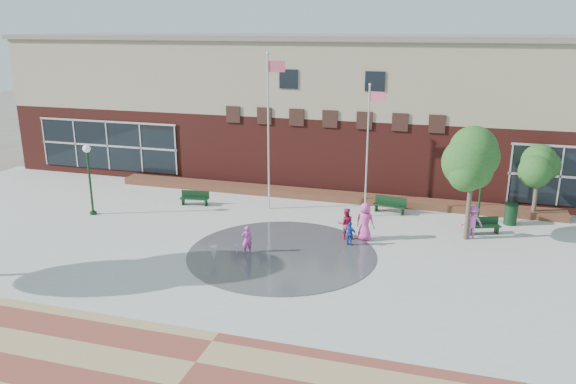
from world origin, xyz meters
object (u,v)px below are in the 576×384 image
(flagpole_right, at_px, (368,144))
(flagpole_left, at_px, (269,124))
(trash_can, at_px, (511,214))
(child_splash, at_px, (247,240))
(bench_left, at_px, (195,201))

(flagpole_right, bearing_deg, flagpole_left, -168.41)
(trash_can, height_order, child_splash, child_splash)
(flagpole_right, distance_m, child_splash, 8.43)
(flagpole_right, relative_size, bench_left, 4.22)
(bench_left, bearing_deg, trash_can, -1.79)
(bench_left, distance_m, trash_can, 16.93)
(flagpole_left, bearing_deg, flagpole_right, -3.30)
(flagpole_right, bearing_deg, bench_left, -165.98)
(flagpole_right, relative_size, child_splash, 5.48)
(flagpole_left, height_order, bench_left, flagpole_left)
(bench_left, height_order, child_splash, child_splash)
(flagpole_right, xyz_separation_m, bench_left, (-9.57, -0.82, -3.66))
(trash_can, distance_m, child_splash, 13.68)
(child_splash, bearing_deg, trash_can, -179.57)
(bench_left, bearing_deg, flagpole_left, 0.39)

